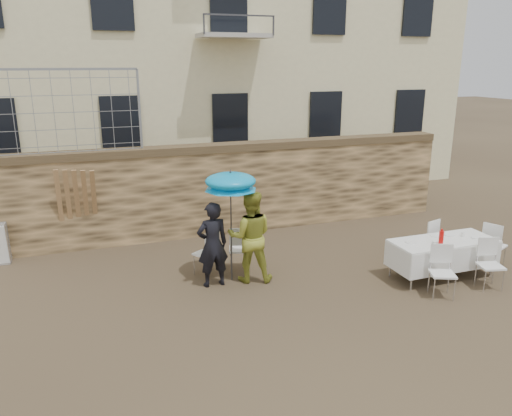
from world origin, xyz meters
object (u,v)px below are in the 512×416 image
object	(u,v)px
man_suit	(213,245)
woman_dress	(250,236)
couple_chair_left	(206,252)
couple_chair_right	(239,248)
soda_bottle	(441,237)
umbrella	(231,185)
table_chair_front_left	(443,272)
banquet_table	(444,242)
table_chair_side	(494,244)
table_chair_back	(425,240)
table_chair_front_right	(491,265)

from	to	relation	value
man_suit	woman_dress	xyz separation A→B (m)	(0.75, 0.00, 0.08)
woman_dress	couple_chair_left	xyz separation A→B (m)	(-0.75, 0.55, -0.43)
couple_chair_right	soda_bottle	distance (m)	3.97
umbrella	table_chair_front_left	world-z (taller)	umbrella
man_suit	table_chair_front_left	bearing A→B (deg)	149.52
couple_chair_right	banquet_table	distance (m)	4.07
man_suit	soda_bottle	bearing A→B (deg)	158.89
banquet_table	table_chair_front_left	bearing A→B (deg)	-128.66
umbrella	soda_bottle	distance (m)	4.17
man_suit	table_chair_front_left	xyz separation A→B (m)	(3.80, -1.86, -0.35)
woman_dress	banquet_table	distance (m)	3.82
man_suit	table_chair_side	distance (m)	5.90
woman_dress	table_chair_front_left	size ratio (longest dim) A/B	1.89
man_suit	table_chair_back	bearing A→B (deg)	171.72
man_suit	table_chair_front_right	distance (m)	5.26
man_suit	table_chair_front_right	xyz separation A→B (m)	(4.90, -1.86, -0.35)
couple_chair_left	couple_chair_right	world-z (taller)	same
banquet_table	soda_bottle	xyz separation A→B (m)	(-0.20, -0.15, 0.17)
couple_chair_right	table_chair_side	world-z (taller)	same
soda_bottle	table_chair_front_right	size ratio (longest dim) A/B	0.27
table_chair_front_right	table_chair_side	bearing A→B (deg)	57.97
couple_chair_left	table_chair_side	world-z (taller)	same
table_chair_front_right	couple_chair_left	bearing A→B (deg)	168.42
couple_chair_right	couple_chair_left	bearing A→B (deg)	16.65
banquet_table	umbrella	bearing A→B (deg)	163.16
umbrella	soda_bottle	bearing A→B (deg)	-19.70
man_suit	umbrella	bearing A→B (deg)	-170.37
man_suit	soda_bottle	world-z (taller)	man_suit
couple_chair_left	soda_bottle	bearing A→B (deg)	124.43
table_chair_front_left	table_chair_side	size ratio (longest dim) A/B	1.00
soda_bottle	table_chair_back	world-z (taller)	soda_bottle
umbrella	table_chair_front_right	bearing A→B (deg)	-23.54
man_suit	soda_bottle	distance (m)	4.39
table_chair_side	table_chair_back	bearing A→B (deg)	35.89
umbrella	table_chair_side	bearing A→B (deg)	-11.63
banquet_table	table_chair_back	world-z (taller)	table_chair_back
umbrella	banquet_table	size ratio (longest dim) A/B	0.98
couple_chair_left	table_chair_side	xyz separation A→B (m)	(5.80, -1.56, 0.00)
umbrella	table_chair_front_right	world-z (taller)	umbrella
table_chair_back	table_chair_front_left	bearing A→B (deg)	45.78
couple_chair_left	table_chair_front_left	world-z (taller)	same
table_chair_side	table_chair_front_left	bearing A→B (deg)	89.17
soda_bottle	banquet_table	bearing A→B (deg)	36.87
table_chair_front_right	table_chair_back	bearing A→B (deg)	115.56
soda_bottle	table_chair_front_left	size ratio (longest dim) A/B	0.27
couple_chair_left	woman_dress	bearing A→B (deg)	111.50
woman_dress	umbrella	world-z (taller)	umbrella
banquet_table	table_chair_front_right	size ratio (longest dim) A/B	2.19
woman_dress	table_chair_back	distance (m)	3.89
woman_dress	table_chair_front_left	world-z (taller)	woman_dress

